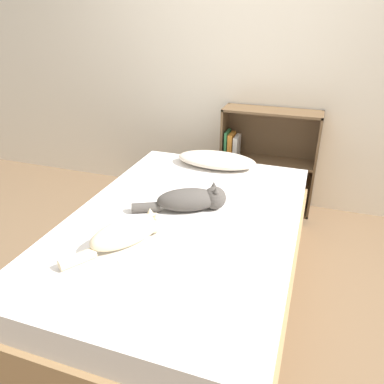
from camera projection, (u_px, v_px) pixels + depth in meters
The scene contains 7 objects.
ground_plane at pixel (184, 285), 2.52m from camera, with size 8.00×8.00×0.00m, color brown.
wall_back at pixel (242, 63), 3.20m from camera, with size 8.00×0.06×2.50m.
bed at pixel (184, 253), 2.40m from camera, with size 1.38×2.09×0.53m.
pillow at pixel (216, 160), 2.99m from camera, with size 0.64×0.31×0.11m.
cat_light at pixel (127, 232), 2.00m from camera, with size 0.40×0.55×0.15m.
cat_dark at pixel (192, 200), 2.34m from camera, with size 0.56×0.35×0.17m.
bookshelf at pixel (266, 158), 3.36m from camera, with size 0.82×0.26×0.91m.
Camera 1 is at (0.69, -1.85, 1.68)m, focal length 35.00 mm.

